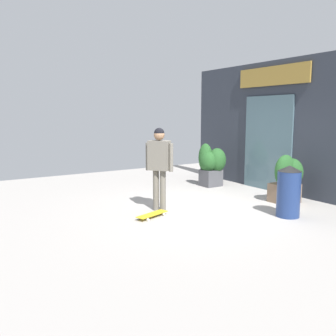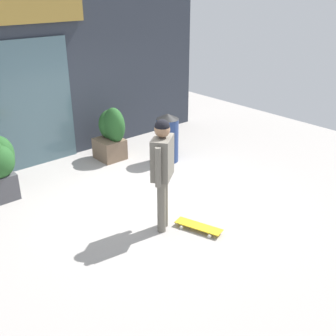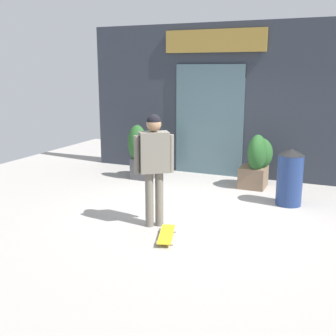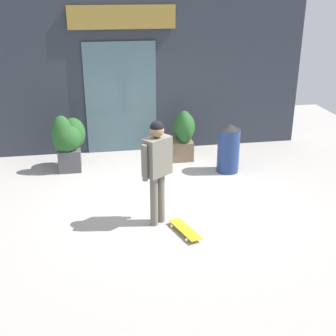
# 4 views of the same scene
# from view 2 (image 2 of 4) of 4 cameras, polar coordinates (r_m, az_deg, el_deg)

# --- Properties ---
(ground_plane) EXTENTS (12.00, 12.00, 0.00)m
(ground_plane) POSITION_cam_2_polar(r_m,az_deg,el_deg) (7.40, -3.39, -4.30)
(ground_plane) COLOR #9E9993
(building_facade) EXTENTS (7.31, 0.31, 3.46)m
(building_facade) POSITION_cam_2_polar(r_m,az_deg,el_deg) (9.06, -15.08, 12.03)
(building_facade) COLOR #2D333D
(building_facade) RESTS_ON ground_plane
(skateboarder) EXTENTS (0.52, 0.48, 1.78)m
(skateboarder) POSITION_cam_2_polar(r_m,az_deg,el_deg) (6.05, -0.77, 0.58)
(skateboarder) COLOR #666056
(skateboarder) RESTS_ON ground_plane
(skateboard) EXTENTS (0.43, 0.78, 0.08)m
(skateboard) POSITION_cam_2_polar(r_m,az_deg,el_deg) (6.52, 4.23, -8.02)
(skateboard) COLOR gold
(skateboard) RESTS_ON ground_plane
(planter_box_right) EXTENTS (0.63, 0.75, 1.14)m
(planter_box_right) POSITION_cam_2_polar(r_m,az_deg,el_deg) (8.96, -7.78, 4.94)
(planter_box_right) COLOR brown
(planter_box_right) RESTS_ON ground_plane
(trash_bin) EXTENTS (0.47, 0.47, 1.05)m
(trash_bin) POSITION_cam_2_polar(r_m,az_deg,el_deg) (8.74, -0.07, 4.22)
(trash_bin) COLOR navy
(trash_bin) RESTS_ON ground_plane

